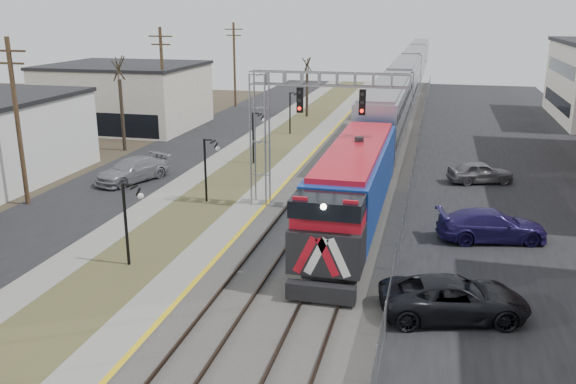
% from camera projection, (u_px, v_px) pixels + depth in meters
% --- Properties ---
extents(street_west, '(7.00, 120.00, 0.04)m').
position_uv_depth(street_west, '(147.00, 167.00, 45.97)').
color(street_west, black).
rests_on(street_west, ground).
extents(sidewalk, '(2.00, 120.00, 0.08)m').
position_uv_depth(sidewalk, '(203.00, 171.00, 44.94)').
color(sidewalk, gray).
rests_on(sidewalk, ground).
extents(grass_median, '(4.00, 120.00, 0.06)m').
position_uv_depth(grass_median, '(242.00, 173.00, 44.26)').
color(grass_median, '#4E512B').
rests_on(grass_median, ground).
extents(platform, '(2.00, 120.00, 0.24)m').
position_uv_depth(platform, '(281.00, 175.00, 43.55)').
color(platform, gray).
rests_on(platform, ground).
extents(ballast_bed, '(8.00, 120.00, 0.20)m').
position_uv_depth(ballast_bed, '(351.00, 179.00, 42.41)').
color(ballast_bed, '#595651').
rests_on(ballast_bed, ground).
extents(parking_lot, '(16.00, 120.00, 0.04)m').
position_uv_depth(parking_lot, '(534.00, 192.00, 39.70)').
color(parking_lot, black).
rests_on(parking_lot, ground).
extents(platform_edge, '(0.24, 120.00, 0.01)m').
position_uv_depth(platform_edge, '(293.00, 174.00, 43.31)').
color(platform_edge, gold).
rests_on(platform_edge, platform).
extents(track_near, '(1.58, 120.00, 0.15)m').
position_uv_depth(track_near, '(323.00, 175.00, 42.82)').
color(track_near, '#2D2119').
rests_on(track_near, ballast_bed).
extents(track_far, '(1.58, 120.00, 0.15)m').
position_uv_depth(track_far, '(373.00, 178.00, 42.02)').
color(track_far, '#2D2119').
rests_on(track_far, ballast_bed).
extents(train, '(3.00, 108.65, 5.33)m').
position_uv_depth(train, '(406.00, 81.00, 75.49)').
color(train, '#13399B').
rests_on(train, ground).
extents(signal_gantry, '(9.00, 1.07, 8.15)m').
position_uv_depth(signal_gantry, '(288.00, 116.00, 34.95)').
color(signal_gantry, gray).
rests_on(signal_gantry, ground).
extents(lampposts, '(0.14, 62.14, 4.00)m').
position_uv_depth(lampposts, '(129.00, 223.00, 28.14)').
color(lampposts, black).
rests_on(lampposts, ground).
extents(utility_poles, '(0.28, 80.28, 10.00)m').
position_uv_depth(utility_poles, '(18.00, 124.00, 35.92)').
color(utility_poles, '#4C3823').
rests_on(utility_poles, ground).
extents(fence, '(0.04, 120.00, 1.60)m').
position_uv_depth(fence, '(413.00, 173.00, 41.25)').
color(fence, gray).
rests_on(fence, ground).
extents(bare_trees, '(12.30, 42.30, 5.95)m').
position_uv_depth(bare_trees, '(153.00, 123.00, 49.10)').
color(bare_trees, '#382D23').
rests_on(bare_trees, ground).
extents(car_lot_c, '(6.14, 3.87, 1.58)m').
position_uv_depth(car_lot_c, '(454.00, 299.00, 23.43)').
color(car_lot_c, black).
rests_on(car_lot_c, ground).
extents(car_lot_d, '(5.88, 3.40, 1.60)m').
position_uv_depth(car_lot_d, '(492.00, 226.00, 31.27)').
color(car_lot_d, '#1F1650').
rests_on(car_lot_d, ground).
extents(car_lot_e, '(4.71, 3.07, 1.49)m').
position_uv_depth(car_lot_e, '(480.00, 173.00, 41.67)').
color(car_lot_e, slate).
rests_on(car_lot_e, ground).
extents(car_street_b, '(4.21, 5.98, 1.61)m').
position_uv_depth(car_street_b, '(132.00, 170.00, 42.02)').
color(car_street_b, gray).
rests_on(car_street_b, ground).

